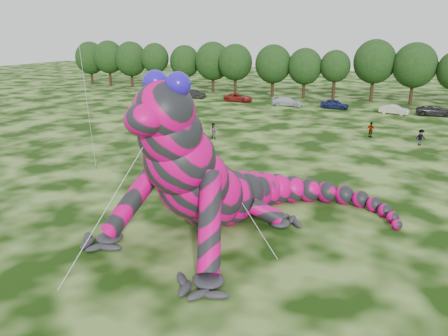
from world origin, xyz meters
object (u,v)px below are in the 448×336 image
Objects in this scene: tree_1 at (109,63)px; tree_2 at (131,64)px; tree_5 at (213,67)px; tree_7 at (273,71)px; spectator_1 at (213,131)px; inflatable_gecko at (224,147)px; tree_11 at (414,74)px; car_2 at (239,98)px; car_4 at (335,104)px; tree_6 at (235,69)px; car_3 at (287,101)px; car_5 at (394,110)px; spectator_0 at (168,133)px; car_1 at (193,94)px; tree_4 at (185,68)px; spectator_3 at (371,130)px; tree_9 at (335,75)px; tree_8 at (304,74)px; car_0 at (156,92)px; tree_3 at (155,66)px; tree_10 at (374,71)px; spectator_2 at (421,137)px; tree_0 at (91,63)px; car_6 at (436,111)px; spectator_4 at (172,108)px.

tree_2 is (5.34, 0.71, -0.08)m from tree_1.
tree_5 is at bearing 0.87° from tree_1.
spectator_1 is at bearing -82.60° from tree_7.
inflatable_gecko is 1.98× the size of tree_11.
car_2 is 16.65m from car_4.
tree_6 is (5.57, -1.75, -0.15)m from tree_5.
car_3 reaches higher than car_5.
spectator_0 is 0.87× the size of spectator_1.
tree_2 is 2.10× the size of car_1.
tree_4 reaches higher than spectator_3.
tree_8 is at bearing -176.11° from tree_9.
tree_4 is at bearing -10.40° from car_0.
car_5 is 2.21× the size of spectator_1.
tree_4 is at bearing 177.45° from tree_9.
car_5 is at bearing -11.70° from tree_3.
tree_10 reaches higher than tree_9.
spectator_2 reaches higher than car_5.
car_5 is at bearing -10.20° from tree_1.
car_0 is at bearing -129.15° from tree_5.
tree_11 is at bearing 94.07° from inflatable_gecko.
spectator_2 reaches higher than car_2.
spectator_2 is (64.23, -29.36, -4.02)m from tree_1.
spectator_1 is (-1.34, -35.01, -3.53)m from tree_8.
spectator_3 is at bearing -35.21° from tree_4.
tree_9 is (24.19, -1.09, -0.56)m from tree_5.
tree_0 is 5.79× the size of spectator_0.
tree_9 is at bearing -1.84° from tree_2.
inflatable_gecko is 4.53× the size of car_4.
tree_9 is 1.66× the size of car_6.
tree_8 is 27.17m from spectator_4.
tree_2 is 7.50m from tree_3.
spectator_4 is (30.16, -24.07, -4.11)m from tree_1.
tree_2 is 33.00m from tree_7.
tree_5 is 44.05m from spectator_3.
tree_3 reaches higher than tree_9.
spectator_2 reaches higher than spectator_0.
spectator_0 reaches higher than car_6.
car_6 is at bearing -69.24° from tree_11.
inflatable_gecko is 56.83m from tree_11.
tree_8 is at bearing -46.17° from car_2.
car_6 is 3.29× the size of spectator_4.
spectator_2 reaches higher than car_6.
car_0 is (-7.54, -9.26, -4.16)m from tree_5.
spectator_3 is (28.13, -26.34, -3.85)m from tree_6.
tree_2 is 1.02× the size of tree_3.
tree_6 is at bearing -177.97° from tree_9.
car_0 reaches higher than car_2.
car_2 is at bearing -90.36° from car_1.
car_0 is at bearing 5.81° from spectator_3.
tree_7 is 11.17m from tree_9.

